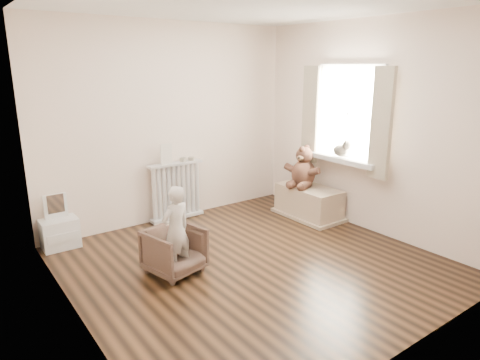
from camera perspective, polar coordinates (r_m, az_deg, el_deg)
floor at (r=4.66m, az=1.81°, el=-11.02°), size 3.60×3.60×0.01m
ceiling at (r=4.22m, az=2.13°, el=22.59°), size 3.60×3.60×0.01m
back_wall at (r=5.76m, az=-9.25°, el=7.43°), size 3.60×0.02×2.60m
front_wall at (r=3.07m, az=23.12°, el=-0.26°), size 3.60×0.02×2.60m
left_wall at (r=3.46m, az=-22.22°, el=1.45°), size 0.02×3.60×2.60m
right_wall at (r=5.53m, az=16.91°, el=6.67°), size 0.02×3.60×2.60m
window at (r=5.66m, az=14.35°, el=8.57°), size 0.03×0.90×1.10m
window_sill at (r=5.69m, az=13.39°, el=2.72°), size 0.22×1.10×0.06m
curtain_left at (r=5.24m, az=18.34°, el=7.11°), size 0.06×0.26×1.30m
curtain_right at (r=5.97m, az=9.39°, el=8.56°), size 0.06×0.26×1.30m
radiator at (r=5.83m, az=-8.48°, el=-1.60°), size 0.76×0.14×0.80m
paper_doll at (r=5.65m, az=-9.81°, el=3.45°), size 0.16×0.01×0.27m
tin_a at (r=5.78m, az=-7.62°, el=2.70°), size 0.09×0.09×0.05m
tin_b at (r=5.84m, az=-6.51°, el=2.85°), size 0.08×0.08×0.05m
toy_vanity at (r=5.35m, az=-23.01°, el=-5.53°), size 0.40×0.29×0.63m
armchair at (r=4.42m, az=-8.72°, el=-9.31°), size 0.61×0.62×0.47m
child at (r=4.29m, az=-8.54°, el=-6.65°), size 0.37×0.29×0.91m
toy_bench at (r=6.02m, az=9.14°, el=-3.00°), size 0.48×0.90×0.42m
teddy_bear at (r=5.93m, az=8.48°, el=1.48°), size 0.54×0.48×0.56m
plush_cat at (r=5.66m, az=13.30°, el=4.02°), size 0.19×0.28×0.23m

